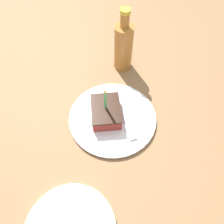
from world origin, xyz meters
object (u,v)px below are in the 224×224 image
object	(u,v)px
bottle	(123,46)
fork	(126,120)
cake_slice	(106,112)
plate	(112,117)

from	to	relation	value
bottle	fork	bearing A→B (deg)	85.58
cake_slice	fork	size ratio (longest dim) A/B	0.75
bottle	plate	bearing A→B (deg)	75.17
plate	fork	world-z (taller)	fork
fork	cake_slice	bearing A→B (deg)	-21.64
cake_slice	bottle	size ratio (longest dim) A/B	0.56
plate	fork	distance (m)	0.05
plate	cake_slice	distance (m)	0.03
plate	fork	bearing A→B (deg)	152.86
plate	cake_slice	size ratio (longest dim) A/B	2.17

